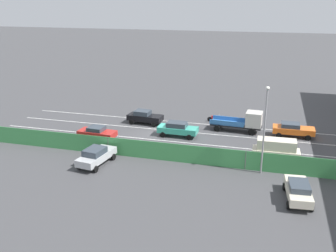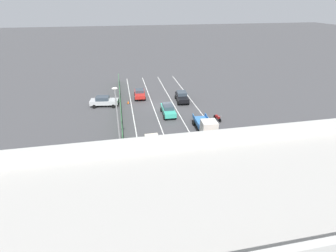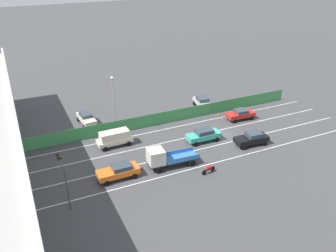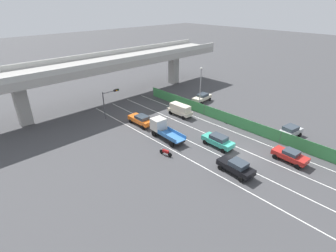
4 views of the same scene
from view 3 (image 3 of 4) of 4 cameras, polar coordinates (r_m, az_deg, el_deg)
The scene contains 18 objects.
ground_plane at distance 49.69m, azimuth 9.15°, elevation -1.57°, with size 300.00×300.00×0.00m, color #424244.
lane_line_left_edge at distance 43.42m, azimuth 7.63°, elevation -5.85°, with size 0.14×45.80×0.01m, color silver.
lane_line_mid_left at distance 46.01m, azimuth 5.27°, elevation -3.73°, with size 0.14×45.80×0.01m, color silver.
lane_line_mid_right at distance 48.72m, azimuth 3.18°, elevation -1.83°, with size 0.14×45.80×0.01m, color silver.
lane_line_right_edge at distance 51.55m, azimuth 1.31°, elevation -0.14°, with size 0.14×45.80×0.01m, color silver.
green_fence at distance 52.60m, azimuth 0.45°, elevation 1.57°, with size 0.10×41.90×1.88m.
car_sedan_red at distance 54.62m, azimuth 11.56°, elevation 1.90°, with size 2.24×4.37×1.58m.
car_taxi_teal at distance 47.52m, azimuth 5.74°, elevation -1.41°, with size 2.03×4.65×1.72m.
car_sedan_black at distance 47.73m, azimuth 13.33°, elevation -1.92°, with size 2.31×4.58×1.73m.
car_van_cream at distance 46.60m, azimuth -8.58°, elevation -1.86°, with size 2.07×4.66×2.08m.
car_taxi_orange at distance 40.25m, azimuth -7.94°, elevation -7.17°, with size 2.10×4.70×1.64m.
flatbed_truck_blue at distance 41.45m, azimuth -0.67°, elevation -5.13°, with size 2.49×6.19×2.59m.
motorcycle at distance 41.22m, azimuth 6.53°, elevation -6.94°, with size 0.68×1.93×0.93m.
parked_wagon_silver at distance 57.86m, azimuth 5.61°, elevation 3.82°, with size 4.84×2.55×1.74m.
parked_sedan_cream at distance 53.51m, azimuth -13.00°, elevation 1.27°, with size 4.69×2.26×1.63m.
traffic_light at distance 36.37m, azimuth -16.49°, elevation -7.35°, with size 3.30×0.44×4.80m.
street_lamp at distance 48.59m, azimuth -8.75°, elevation 4.15°, with size 0.60×0.36×8.17m.
traffic_cone at distance 55.24m, azimuth 8.08°, elevation 1.80°, with size 0.47×0.47×0.60m.
Camera 3 is at (-35.92, 25.55, 22.93)m, focal length 37.92 mm.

